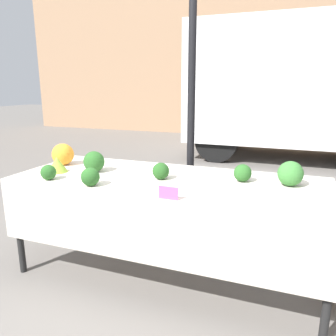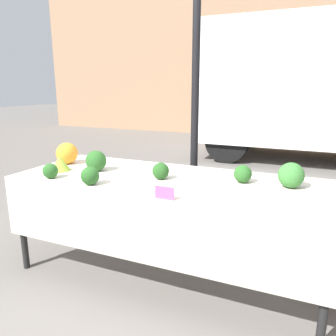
{
  "view_description": "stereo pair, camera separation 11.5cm",
  "coord_description": "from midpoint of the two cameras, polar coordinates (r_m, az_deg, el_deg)",
  "views": [
    {
      "loc": [
        0.83,
        -2.2,
        1.46
      ],
      "look_at": [
        0.0,
        0.0,
        0.87
      ],
      "focal_mm": 35.0,
      "sensor_mm": 36.0,
      "label": 1
    },
    {
      "loc": [
        0.94,
        -2.16,
        1.46
      ],
      "look_at": [
        0.0,
        0.0,
        0.87
      ],
      "focal_mm": 35.0,
      "sensor_mm": 36.0,
      "label": 2
    }
  ],
  "objects": [
    {
      "name": "broccoli_head_4",
      "position": [
        2.32,
        -12.06,
        -1.35
      ],
      "size": [
        0.13,
        0.13,
        0.13
      ],
      "color": "#285B23",
      "rests_on": "market_table"
    },
    {
      "name": "parked_truck",
      "position": [
        7.16,
        23.54,
        12.58
      ],
      "size": [
        4.4,
        2.14,
        2.68
      ],
      "color": "white",
      "rests_on": "ground_plane"
    },
    {
      "name": "orange_cauliflower",
      "position": [
        3.01,
        -16.15,
        2.47
      ],
      "size": [
        0.19,
        0.19,
        0.19
      ],
      "color": "orange",
      "rests_on": "market_table"
    },
    {
      "name": "market_table",
      "position": [
        2.41,
        0.75,
        -4.16
      ],
      "size": [
        2.33,
        0.91,
        0.79
      ],
      "color": "beige",
      "rests_on": "ground_plane"
    },
    {
      "name": "price_sign",
      "position": [
        1.98,
        1.05,
        -4.39
      ],
      "size": [
        0.13,
        0.01,
        0.08
      ],
      "color": "#F45B9E",
      "rests_on": "market_table"
    },
    {
      "name": "broccoli_head_5",
      "position": [
        2.4,
        14.24,
        -1.01
      ],
      "size": [
        0.13,
        0.13,
        0.13
      ],
      "color": "#285B23",
      "rests_on": "market_table"
    },
    {
      "name": "broccoli_head_2",
      "position": [
        2.38,
        21.96,
        -1.18
      ],
      "size": [
        0.17,
        0.17,
        0.17
      ],
      "color": "#387533",
      "rests_on": "market_table"
    },
    {
      "name": "broccoli_head_1",
      "position": [
        2.41,
        0.08,
        -0.53
      ],
      "size": [
        0.13,
        0.13,
        0.13
      ],
      "color": "#23511E",
      "rests_on": "market_table"
    },
    {
      "name": "broccoli_head_3",
      "position": [
        2.57,
        -18.62,
        -0.49
      ],
      "size": [
        0.11,
        0.11,
        0.11
      ],
      "color": "#285B23",
      "rests_on": "market_table"
    },
    {
      "name": "tent_pole",
      "position": [
        3.06,
        5.77,
        8.81
      ],
      "size": [
        0.07,
        0.07,
        2.37
      ],
      "color": "black",
      "rests_on": "ground_plane"
    },
    {
      "name": "broccoli_head_0",
      "position": [
        2.69,
        -11.24,
        1.22
      ],
      "size": [
        0.17,
        0.17,
        0.17
      ],
      "color": "#285B23",
      "rests_on": "market_table"
    },
    {
      "name": "ground_plane",
      "position": [
        2.77,
        1.25,
        -17.76
      ],
      "size": [
        40.0,
        40.0,
        0.0
      ],
      "primitive_type": "plane",
      "color": "slate"
    },
    {
      "name": "romanesco_head",
      "position": [
        2.78,
        -17.14,
        0.81
      ],
      "size": [
        0.16,
        0.16,
        0.13
      ],
      "color": "#93B238",
      "rests_on": "market_table"
    },
    {
      "name": "building_facade",
      "position": [
        10.45,
        19.74,
        21.73
      ],
      "size": [
        16.0,
        0.6,
        6.0
      ],
      "color": "#9E7A5B",
      "rests_on": "ground_plane"
    }
  ]
}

